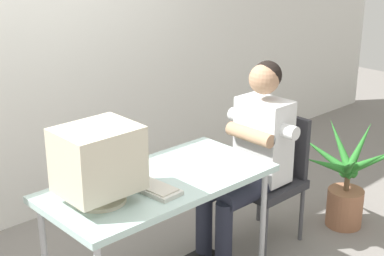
# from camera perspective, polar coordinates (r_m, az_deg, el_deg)

# --- Properties ---
(wall_back) EXTENTS (8.00, 0.10, 3.00)m
(wall_back) POSITION_cam_1_polar(r_m,az_deg,el_deg) (4.36, -12.40, 11.02)
(wall_back) COLOR silver
(wall_back) RESTS_ON ground_plane
(desk) EXTENTS (1.34, 0.66, 0.74)m
(desk) POSITION_cam_1_polar(r_m,az_deg,el_deg) (3.32, -3.24, -5.97)
(desk) COLOR #B7B7BC
(desk) RESTS_ON ground_plane
(crt_monitor) EXTENTS (0.41, 0.33, 0.41)m
(crt_monitor) POSITION_cam_1_polar(r_m,az_deg,el_deg) (2.99, -9.25, -3.16)
(crt_monitor) COLOR beige
(crt_monitor) RESTS_ON desk
(keyboard) EXTENTS (0.18, 0.46, 0.03)m
(keyboard) POSITION_cam_1_polar(r_m,az_deg,el_deg) (3.21, -4.62, -5.57)
(keyboard) COLOR silver
(keyboard) RESTS_ON desk
(office_chair) EXTENTS (0.45, 0.45, 0.89)m
(office_chair) POSITION_cam_1_polar(r_m,az_deg,el_deg) (4.03, 7.75, -4.33)
(office_chair) COLOR #4C4C51
(office_chair) RESTS_ON ground_plane
(person_seated) EXTENTS (0.75, 0.55, 1.29)m
(person_seated) POSITION_cam_1_polar(r_m,az_deg,el_deg) (3.80, 5.87, -2.50)
(person_seated) COLOR silver
(person_seated) RESTS_ON ground_plane
(potted_plant) EXTENTS (0.72, 0.74, 0.77)m
(potted_plant) POSITION_cam_1_polar(r_m,az_deg,el_deg) (4.34, 15.05, -5.23)
(potted_plant) COLOR #9E6647
(potted_plant) RESTS_ON ground_plane
(desk_mug) EXTENTS (0.09, 0.10, 0.09)m
(desk_mug) POSITION_cam_1_polar(r_m,az_deg,el_deg) (3.38, -6.82, -3.73)
(desk_mug) COLOR black
(desk_mug) RESTS_ON desk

